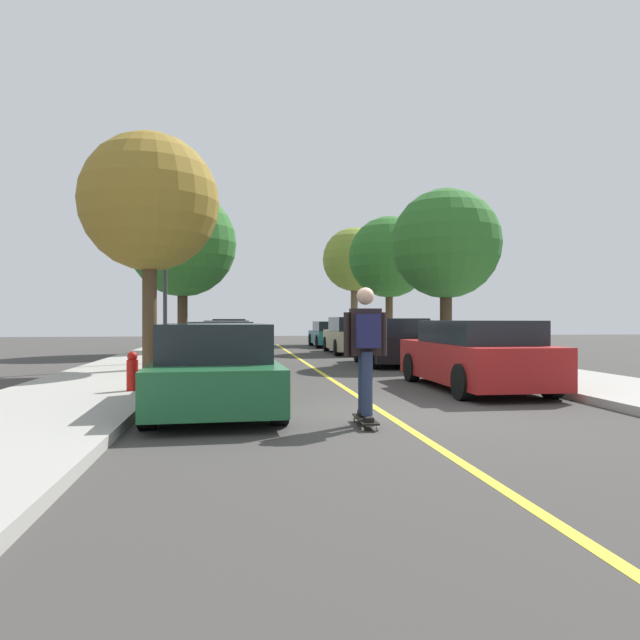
{
  "coord_description": "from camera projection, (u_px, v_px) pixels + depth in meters",
  "views": [
    {
      "loc": [
        -2.19,
        -8.23,
        1.42
      ],
      "look_at": [
        -0.15,
        5.99,
        1.39
      ],
      "focal_mm": 32.55,
      "sensor_mm": 36.0,
      "label": 1
    }
  ],
  "objects": [
    {
      "name": "skateboarder",
      "position": [
        366.0,
        344.0,
        7.64
      ],
      "size": [
        0.58,
        0.7,
        1.73
      ],
      "color": "black",
      "rests_on": "skateboard"
    },
    {
      "name": "street_tree_right_near",
      "position": [
        389.0,
        257.0,
        25.29
      ],
      "size": [
        3.54,
        3.54,
        5.76
      ],
      "color": "#4C3823",
      "rests_on": "sidewalk_right"
    },
    {
      "name": "sidewalk_left",
      "position": [
        24.0,
        420.0,
        7.75
      ],
      "size": [
        2.84,
        56.0,
        0.14
      ],
      "primitive_type": "cube",
      "color": "#9E9B93",
      "rests_on": "ground"
    },
    {
      "name": "parked_car_left_nearest",
      "position": [
        215.0,
        367.0,
        9.16
      ],
      "size": [
        2.07,
        4.65,
        1.34
      ],
      "color": "#1E5B33",
      "rests_on": "ground"
    },
    {
      "name": "street_tree_right_far",
      "position": [
        354.0,
        260.0,
        32.81
      ],
      "size": [
        3.6,
        3.6,
        6.45
      ],
      "color": "brown",
      "rests_on": "sidewalk_right"
    },
    {
      "name": "skateboard",
      "position": [
        365.0,
        419.0,
        7.68
      ],
      "size": [
        0.25,
        0.85,
        0.1
      ],
      "color": "black",
      "rests_on": "ground"
    },
    {
      "name": "streetlamp",
      "position": [
        165.0,
        266.0,
        17.09
      ],
      "size": [
        0.36,
        0.24,
        4.93
      ],
      "color": "#38383D",
      "rests_on": "sidewalk_left"
    },
    {
      "name": "parked_car_left_near",
      "position": [
        224.0,
        347.0,
        15.53
      ],
      "size": [
        2.02,
        4.68,
        1.34
      ],
      "color": "#196066",
      "rests_on": "ground"
    },
    {
      "name": "street_tree_left_near",
      "position": [
        182.0,
        244.0,
        23.61
      ],
      "size": [
        4.36,
        4.36,
        6.55
      ],
      "color": "#3D2D1E",
      "rests_on": "sidewalk_left"
    },
    {
      "name": "street_tree_right_nearest",
      "position": [
        446.0,
        244.0,
        18.42
      ],
      "size": [
        3.48,
        3.48,
        5.41
      ],
      "color": "#3D2D1E",
      "rests_on": "sidewalk_right"
    },
    {
      "name": "street_tree_left_nearest",
      "position": [
        150.0,
        203.0,
        14.71
      ],
      "size": [
        3.49,
        3.49,
        6.0
      ],
      "color": "#4C3823",
      "rests_on": "sidewalk_left"
    },
    {
      "name": "parked_car_left_farthest",
      "position": [
        230.0,
        334.0,
        28.09
      ],
      "size": [
        1.87,
        4.17,
        1.41
      ],
      "color": "black",
      "rests_on": "ground"
    },
    {
      "name": "parked_car_right_near",
      "position": [
        393.0,
        342.0,
        17.8
      ],
      "size": [
        2.02,
        4.09,
        1.44
      ],
      "color": "black",
      "rests_on": "ground"
    },
    {
      "name": "parked_car_right_far",
      "position": [
        353.0,
        335.0,
        23.87
      ],
      "size": [
        2.1,
        4.71,
        1.49
      ],
      "color": "#BCAD89",
      "rests_on": "ground"
    },
    {
      "name": "fire_hydrant",
      "position": [
        132.0,
        371.0,
        10.35
      ],
      "size": [
        0.2,
        0.2,
        0.7
      ],
      "color": "#B2140F",
      "rests_on": "sidewalk_left"
    },
    {
      "name": "ground",
      "position": [
        388.0,
        416.0,
        8.46
      ],
      "size": [
        80.0,
        80.0,
        0.0
      ],
      "primitive_type": "plane",
      "color": "#3D3A38"
    },
    {
      "name": "parked_car_right_nearest",
      "position": [
        474.0,
        355.0,
        11.67
      ],
      "size": [
        1.89,
        4.44,
        1.39
      ],
      "color": "maroon",
      "rests_on": "ground"
    },
    {
      "name": "parked_car_right_farthest",
      "position": [
        331.0,
        334.0,
        29.43
      ],
      "size": [
        1.95,
        4.25,
        1.29
      ],
      "color": "#196066",
      "rests_on": "ground"
    },
    {
      "name": "center_line",
      "position": [
        340.0,
        385.0,
        12.42
      ],
      "size": [
        0.12,
        39.2,
        0.01
      ],
      "primitive_type": "cube",
      "color": "gold",
      "rests_on": "ground"
    },
    {
      "name": "parked_car_left_far",
      "position": [
        228.0,
        339.0,
        21.89
      ],
      "size": [
        1.95,
        4.5,
        1.36
      ],
      "color": "#38383D",
      "rests_on": "ground"
    }
  ]
}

